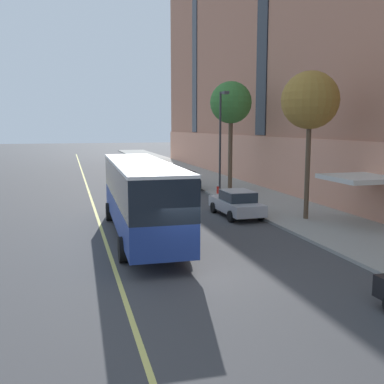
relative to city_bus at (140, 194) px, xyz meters
name	(u,v)px	position (x,y,z in m)	size (l,w,h in m)	color
ground_plane	(193,273)	(0.98, -5.65, -2.08)	(260.00, 260.00, 0.00)	#424244
sidewalk	(358,235)	(9.98, -2.65, -2.01)	(5.51, 160.00, 0.15)	#9E9B93
city_bus	(140,194)	(0.00, 0.00, 0.00)	(2.94, 12.48, 3.59)	navy
parked_car_black_0	(183,180)	(5.97, 15.46, -1.30)	(2.05, 4.79, 1.56)	black
parked_car_white_1	(163,170)	(6.03, 23.86, -1.30)	(2.00, 4.49, 1.56)	silver
parked_car_silver_2	(237,203)	(6.15, 3.46, -1.30)	(2.08, 4.61, 1.56)	#B7B7BC
street_tree_far_uptown	(310,101)	(9.40, 1.23, 4.47)	(3.09, 3.09, 8.00)	brown
street_tree_far_downtown	(231,103)	(9.40, 13.38, 4.93)	(3.31, 3.31, 8.59)	brown
street_lamp	(221,133)	(7.82, 11.12, 2.66)	(0.36, 1.48, 7.60)	#2D2D30
fire_hydrant	(218,189)	(7.72, 11.41, -1.59)	(0.42, 0.24, 0.72)	red
lane_centerline	(110,255)	(-1.70, -2.65, -2.08)	(0.16, 140.00, 0.01)	#E0D66B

